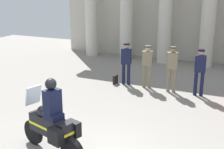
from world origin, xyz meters
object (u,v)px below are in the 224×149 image
Objects in this scene: officer_in_row_1 at (147,63)px; officer_in_row_3 at (200,69)px; briefcase_on_ground at (115,79)px; officer_in_row_0 at (126,60)px; motorcycle_with_rider at (52,124)px; officer_in_row_2 at (172,66)px.

officer_in_row_3 is at bearing 168.70° from officer_in_row_1.
officer_in_row_1 reaches higher than briefcase_on_ground.
officer_in_row_3 reaches higher than briefcase_on_ground.
officer_in_row_0 is 0.83× the size of motorcycle_with_rider.
officer_in_row_0 is 5.65m from motorcycle_with_rider.
officer_in_row_2 is at bearing -6.86° from officer_in_row_3.
officer_in_row_1 is 5.61m from motorcycle_with_rider.
officer_in_row_1 is 1.98m from officer_in_row_3.
briefcase_on_ground is (-1.32, -0.04, -0.81)m from officer_in_row_1.
briefcase_on_ground is at bearing -9.52° from officer_in_row_3.
officer_in_row_0 reaches higher than briefcase_on_ground.
officer_in_row_1 is 1.00m from officer_in_row_2.
officer_in_row_3 is at bearing -1.05° from briefcase_on_ground.
officer_in_row_0 is 1.89m from officer_in_row_2.
officer_in_row_2 reaches higher than officer_in_row_3.
briefcase_on_ground is at bearing -64.96° from motorcycle_with_rider.
officer_in_row_0 is 0.93m from briefcase_on_ground.
officer_in_row_0 is at bearing -13.86° from officer_in_row_2.
officer_in_row_3 is 3.40m from briefcase_on_ground.
briefcase_on_ground is (-3.30, 0.06, -0.83)m from officer_in_row_3.
officer_in_row_1 is 0.82× the size of motorcycle_with_rider.
officer_in_row_3 reaches higher than officer_in_row_0.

